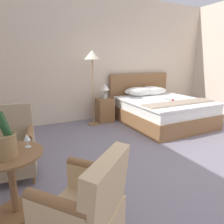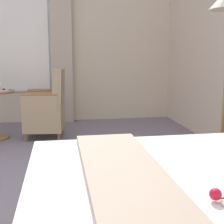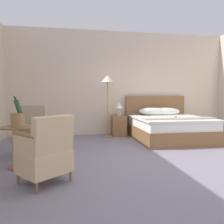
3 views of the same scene
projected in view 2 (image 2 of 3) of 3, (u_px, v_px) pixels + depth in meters
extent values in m
cube|color=beige|center=(6.00, 30.00, 5.29)|extent=(0.12, 5.91, 3.20)
cube|color=white|center=(5.00, 32.00, 5.22)|extent=(0.02, 1.49, 2.04)
cube|color=white|center=(5.00, 31.00, 5.19)|extent=(0.02, 1.42, 2.00)
cube|color=#C1B0A0|center=(61.00, 37.00, 5.31)|extent=(0.10, 0.36, 2.95)
cube|color=tan|center=(138.00, 197.00, 1.22)|extent=(1.83, 0.37, 0.03)
sphere|color=red|center=(215.00, 194.00, 1.21)|extent=(0.05, 0.05, 0.05)
cylinder|color=#9D774B|center=(219.00, 174.00, 3.09)|extent=(0.28, 0.28, 0.03)
cylinder|color=#9D774B|center=(224.00, 95.00, 2.94)|extent=(0.03, 0.03, 1.56)
cylinder|color=white|center=(0.00, 90.00, 4.48)|extent=(0.06, 0.06, 0.01)
cylinder|color=white|center=(0.00, 87.00, 4.47)|extent=(0.01, 0.01, 0.06)
cone|color=white|center=(0.00, 83.00, 4.46)|extent=(0.08, 0.08, 0.06)
cylinder|color=white|center=(4.00, 91.00, 4.36)|extent=(0.14, 0.14, 0.01)
sphere|color=maroon|center=(4.00, 89.00, 4.36)|extent=(0.03, 0.03, 0.03)
sphere|color=maroon|center=(3.00, 89.00, 4.37)|extent=(0.03, 0.03, 0.03)
cylinder|color=brown|center=(32.00, 130.00, 4.75)|extent=(0.04, 0.04, 0.11)
cylinder|color=brown|center=(26.00, 138.00, 4.30)|extent=(0.04, 0.04, 0.11)
cylinder|color=brown|center=(62.00, 129.00, 4.77)|extent=(0.04, 0.04, 0.11)
cylinder|color=brown|center=(59.00, 137.00, 4.33)|extent=(0.04, 0.04, 0.11)
cube|color=tan|center=(44.00, 119.00, 4.50)|extent=(0.59, 0.59, 0.32)
cube|color=tan|center=(59.00, 89.00, 4.43)|extent=(0.52, 0.20, 0.57)
cube|color=tan|center=(45.00, 99.00, 4.66)|extent=(0.15, 0.50, 0.21)
cylinder|color=brown|center=(44.00, 92.00, 4.64)|extent=(0.15, 0.50, 0.09)
cube|color=tan|center=(40.00, 103.00, 4.24)|extent=(0.15, 0.50, 0.21)
cylinder|color=brown|center=(39.00, 96.00, 4.22)|extent=(0.15, 0.50, 0.09)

